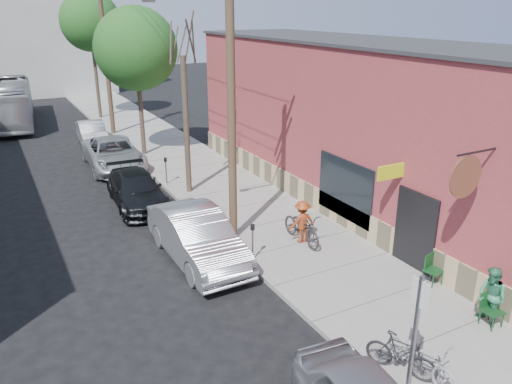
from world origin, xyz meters
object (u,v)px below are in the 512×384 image
tree_bare (186,126)px  car_2 (137,190)px  utility_pole_near (229,88)px  patio_chair_b (492,311)px  parking_meter_far (166,166)px  bus (12,103)px  sign_post (416,325)px  parking_meter_near (253,236)px  patio_chair_a (433,270)px  car_4 (92,133)px  patron_green (491,297)px  cyclist (302,222)px  parked_bike_a (401,354)px  car_3 (113,154)px  tree_leafy_far (90,21)px  tree_leafy_mid (136,49)px  parked_bike_b (421,358)px  car_1 (197,237)px

tree_bare → car_2: tree_bare is taller
utility_pole_near → patio_chair_b: bearing=-65.8°
parking_meter_far → bus: bearing=106.2°
sign_post → parking_meter_near: (-0.10, 6.77, -0.85)m
patio_chair_a → bus: bearing=92.8°
car_4 → utility_pole_near: bearing=-80.7°
patron_green → patio_chair_b: bearing=0.6°
cyclist → car_4: bearing=-74.8°
car_4 → bus: bus is taller
parked_bike_a → car_3: (-1.83, 18.63, 0.13)m
patio_chair_b → car_4: bearing=108.7°
utility_pole_near → car_4: 16.68m
sign_post → patio_chair_a: bearing=37.4°
utility_pole_near → bus: bearing=102.3°
cyclist → car_3: size_ratio=0.27×
car_3 → parking_meter_far: bearing=-68.1°
parking_meter_far → sign_post: bearing=-89.6°
patio_chair_b → parked_bike_a: bearing=-170.0°
parking_meter_near → car_2: size_ratio=0.26×
parking_meter_near → tree_leafy_far: tree_leafy_far is taller
tree_bare → car_2: bearing=-174.8°
cyclist → car_3: 12.55m
utility_pole_near → tree_leafy_mid: (0.41, 12.03, 0.36)m
parking_meter_far → patron_green: size_ratio=0.79×
patio_chair_b → patron_green: (0.01, 0.11, 0.35)m
sign_post → patio_chair_a: 5.00m
parking_meter_near → patio_chair_a: 5.51m
parking_meter_near → sign_post: bearing=-89.2°
parked_bike_a → car_2: size_ratio=0.34×
parking_meter_near → bus: bus is taller
parked_bike_b → tree_leafy_mid: bearing=85.6°
tree_leafy_mid → car_4: bearing=117.2°
tree_bare → cyclist: size_ratio=3.87×
patio_chair_b → car_4: size_ratio=0.21×
utility_pole_near → tree_leafy_mid: bearing=88.0°
parking_meter_near → patio_chair_b: bearing=-58.7°
patio_chair_a → patron_green: patron_green is taller
car_4 → patron_green: bearing=-74.2°
sign_post → tree_leafy_far: tree_leafy_far is taller
parking_meter_near → patio_chair_b: parking_meter_near is taller
tree_leafy_far → tree_leafy_mid: bearing=-90.0°
patio_chair_a → parking_meter_near: bearing=121.8°
tree_bare → parked_bike_b: (0.14, -13.53, -2.42)m
parking_meter_near → car_4: bearing=94.7°
parked_bike_a → patio_chair_b: bearing=-23.9°
patio_chair_a → car_4: car_4 is taller
car_4 → tree_leafy_mid: bearing=-59.3°
patron_green → car_2: size_ratio=0.33×
parking_meter_far → car_1: bearing=-101.2°
sign_post → tree_leafy_mid: tree_leafy_mid is taller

